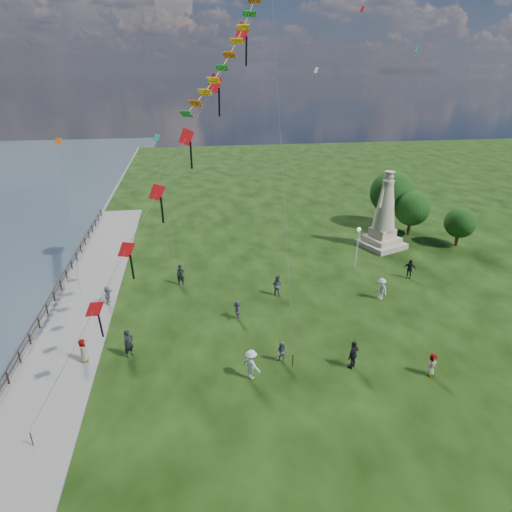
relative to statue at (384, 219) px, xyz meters
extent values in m
cube|color=slate|center=(-30.86, -10.94, -3.20)|extent=(0.30, 160.00, 0.60)
cube|color=slate|center=(-28.36, -12.94, -2.95)|extent=(5.00, 60.00, 0.10)
cylinder|color=black|center=(-30.66, -16.94, -2.50)|extent=(0.11, 0.11, 1.00)
cylinder|color=black|center=(-30.66, -14.94, -2.50)|extent=(0.11, 0.11, 1.00)
cylinder|color=black|center=(-30.66, -12.94, -2.50)|extent=(0.11, 0.11, 1.00)
cylinder|color=black|center=(-30.66, -10.94, -2.50)|extent=(0.11, 0.11, 1.00)
cylinder|color=black|center=(-30.66, -8.94, -2.50)|extent=(0.11, 0.11, 1.00)
cylinder|color=black|center=(-30.66, -6.94, -2.50)|extent=(0.11, 0.11, 1.00)
cylinder|color=black|center=(-30.66, -4.94, -2.50)|extent=(0.11, 0.11, 1.00)
cylinder|color=black|center=(-30.66, -2.94, -2.50)|extent=(0.11, 0.11, 1.00)
cylinder|color=black|center=(-30.66, -0.94, -2.50)|extent=(0.11, 0.11, 1.00)
cylinder|color=black|center=(-30.66, 1.06, -2.50)|extent=(0.11, 0.11, 1.00)
cylinder|color=black|center=(-30.66, 3.06, -2.50)|extent=(0.11, 0.11, 1.00)
cylinder|color=black|center=(-30.66, 5.06, -2.50)|extent=(0.11, 0.11, 1.00)
cylinder|color=black|center=(-30.66, 7.06, -2.50)|extent=(0.11, 0.11, 1.00)
cylinder|color=black|center=(-30.66, 9.06, -2.50)|extent=(0.11, 0.11, 1.00)
cylinder|color=black|center=(-30.66, 11.06, -2.50)|extent=(0.11, 0.11, 1.00)
cylinder|color=black|center=(-30.66, 13.06, -2.50)|extent=(0.11, 0.11, 1.00)
cylinder|color=black|center=(-30.66, 15.06, -2.50)|extent=(0.11, 0.11, 1.00)
cube|color=black|center=(-30.66, -10.94, -2.02)|extent=(0.06, 52.00, 0.06)
cube|color=black|center=(-30.66, -10.94, -2.45)|extent=(0.06, 52.00, 0.06)
cube|color=beige|center=(0.00, 0.00, -2.72)|extent=(5.05, 5.05, 0.56)
cube|color=beige|center=(0.00, 0.00, -2.16)|extent=(3.85, 3.85, 0.56)
cube|color=beige|center=(0.00, 0.00, -1.42)|extent=(2.64, 2.64, 0.93)
cylinder|color=beige|center=(0.00, 0.00, 3.87)|extent=(1.44, 1.44, 0.37)
sphere|color=beige|center=(0.00, 0.00, 4.45)|extent=(0.85, 0.85, 0.85)
cylinder|color=beige|center=(0.00, 0.00, 4.89)|extent=(1.02, 1.02, 0.09)
cylinder|color=silver|center=(-4.55, -4.49, -1.17)|extent=(0.11, 0.11, 3.66)
sphere|color=white|center=(-4.55, -4.49, 0.78)|extent=(0.37, 0.37, 0.37)
cylinder|color=#382314|center=(4.52, 2.84, -2.05)|extent=(0.36, 0.36, 1.90)
sphere|color=black|center=(4.52, 2.84, 0.09)|extent=(3.80, 3.80, 3.80)
cylinder|color=#382314|center=(7.96, -0.97, -2.21)|extent=(0.36, 0.36, 1.57)
sphere|color=black|center=(7.96, -0.97, -0.45)|extent=(3.14, 3.14, 3.14)
cylinder|color=#382314|center=(3.60, 6.05, -1.75)|extent=(0.36, 0.36, 2.49)
sphere|color=black|center=(3.60, 6.05, 1.05)|extent=(4.99, 4.99, 4.99)
imported|color=black|center=(-23.96, -15.19, -2.03)|extent=(0.83, 0.82, 1.93)
imported|color=#595960|center=(-14.42, -17.38, -2.27)|extent=(0.83, 0.77, 1.46)
imported|color=silver|center=(-16.55, -18.53, -2.03)|extent=(1.31, 1.36, 1.93)
imported|color=black|center=(-10.20, -18.55, -2.05)|extent=(1.23, 1.15, 1.91)
imported|color=#595960|center=(-5.81, -20.00, -2.25)|extent=(0.85, 0.70, 1.51)
imported|color=#595960|center=(-26.34, -8.03, -2.25)|extent=(0.77, 1.45, 1.49)
imported|color=black|center=(-20.69, -5.54, -2.05)|extent=(0.74, 0.54, 1.89)
imported|color=#595960|center=(-12.92, -8.58, -2.10)|extent=(1.02, 0.95, 1.79)
imported|color=silver|center=(-4.82, -10.61, -2.08)|extent=(0.99, 1.33, 1.84)
imported|color=black|center=(-0.71, -7.38, -2.12)|extent=(1.16, 1.02, 1.77)
imported|color=#595960|center=(-26.70, -15.40, -2.21)|extent=(0.61, 0.85, 1.59)
imported|color=#595960|center=(-16.55, -11.75, -2.25)|extent=(0.66, 1.42, 1.51)
cylinder|color=black|center=(-27.86, -21.94, -2.55)|extent=(0.06, 0.06, 0.90)
cube|color=red|center=(-24.56, -19.42, 3.01)|extent=(0.87, 0.64, 1.03)
cube|color=black|center=(-24.38, -19.52, 2.06)|extent=(0.10, 0.28, 1.48)
cube|color=red|center=(-22.87, -18.12, 5.58)|extent=(0.87, 0.64, 1.03)
cube|color=black|center=(-22.69, -18.22, 4.63)|extent=(0.10, 0.28, 1.48)
cube|color=red|center=(-21.18, -16.83, 8.16)|extent=(0.87, 0.64, 1.03)
cube|color=black|center=(-21.00, -16.93, 7.21)|extent=(0.10, 0.28, 1.48)
cube|color=red|center=(-19.48, -15.53, 10.73)|extent=(0.87, 0.64, 1.03)
cube|color=black|center=(-19.30, -15.63, 9.78)|extent=(0.10, 0.28, 1.48)
cube|color=red|center=(-17.79, -14.23, 13.31)|extent=(0.87, 0.64, 1.03)
cube|color=black|center=(-17.61, -14.33, 12.36)|extent=(0.10, 0.28, 1.48)
cube|color=red|center=(-16.10, -12.94, 15.88)|extent=(0.87, 0.64, 1.03)
cube|color=black|center=(-15.92, -13.04, 14.93)|extent=(0.10, 0.28, 1.48)
cylinder|color=black|center=(-13.86, -17.94, -2.55)|extent=(0.06, 0.06, 0.90)
cube|color=#F0580F|center=(-15.80, -15.23, 17.11)|extent=(0.71, 0.65, 0.18)
cube|color=#1A8D37|center=(-16.14, -15.77, 16.46)|extent=(0.70, 0.67, 0.20)
cube|color=yellow|center=(-16.51, -16.31, 15.83)|extent=(0.70, 0.68, 0.21)
cube|color=yellow|center=(-16.90, -16.85, 15.21)|extent=(0.69, 0.69, 0.23)
cube|color=#F0580F|center=(-17.30, -17.39, 14.62)|extent=(0.68, 0.69, 0.25)
cube|color=#1A8D37|center=(-17.72, -17.92, 14.07)|extent=(0.67, 0.69, 0.26)
cube|color=yellow|center=(-18.15, -18.45, 13.55)|extent=(0.65, 0.69, 0.28)
cube|color=yellow|center=(-18.58, -18.98, 13.08)|extent=(0.64, 0.68, 0.29)
cube|color=#F0580F|center=(-19.02, -19.49, 12.66)|extent=(0.62, 0.67, 0.30)
cube|color=#1A8D37|center=(-19.45, -20.01, 12.29)|extent=(0.60, 0.66, 0.31)
cube|color=teal|center=(-21.87, -2.31, 8.96)|extent=(0.51, 0.39, 0.57)
cylinder|color=#595959|center=(-21.37, -4.81, 3.00)|extent=(1.02, 5.02, 11.91)
cube|color=silver|center=(-7.55, 1.53, 14.03)|extent=(0.51, 0.39, 0.57)
cylinder|color=#595959|center=(-7.05, -0.97, 5.54)|extent=(1.02, 5.02, 16.98)
cube|color=red|center=(-3.43, 2.15, 18.95)|extent=(0.51, 0.39, 0.57)
cylinder|color=#595959|center=(-2.93, -0.35, 8.00)|extent=(1.02, 5.02, 21.90)
cube|color=#F0580F|center=(-29.65, -1.80, 8.77)|extent=(0.51, 0.39, 0.57)
cylinder|color=#595959|center=(-29.15, -4.30, 2.91)|extent=(1.02, 5.02, 11.72)
cylinder|color=#595959|center=(-11.91, 4.15, 11.66)|extent=(1.02, 5.02, 29.22)
cube|color=teal|center=(0.58, -0.87, 15.72)|extent=(0.51, 0.39, 0.57)
cylinder|color=#595959|center=(1.08, -3.37, 6.39)|extent=(1.02, 5.02, 18.67)
camera|label=1|loc=(-19.54, -38.98, 13.91)|focal=30.00mm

